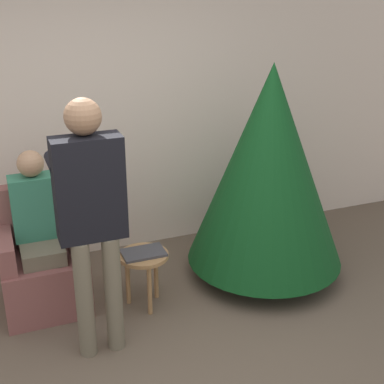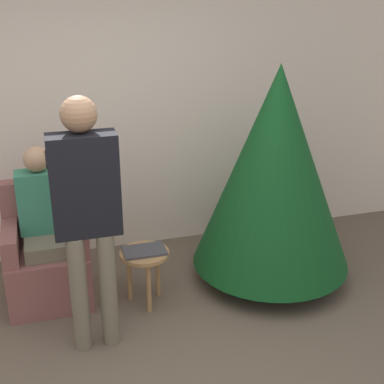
% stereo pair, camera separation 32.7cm
% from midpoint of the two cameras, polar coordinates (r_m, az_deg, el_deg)
% --- Properties ---
extents(wall_back, '(8.00, 0.06, 2.70)m').
position_cam_midpoint_polar(wall_back, '(4.87, -8.34, 8.51)').
color(wall_back, beige).
rests_on(wall_back, ground_plane).
extents(christmas_tree, '(1.34, 1.34, 1.86)m').
position_cam_midpoint_polar(christmas_tree, '(4.44, 10.93, 2.41)').
color(christmas_tree, brown).
rests_on(christmas_tree, ground_plane).
extents(armchair, '(0.64, 0.65, 0.95)m').
position_cam_midpoint_polar(armchair, '(4.47, -13.14, -6.90)').
color(armchair, brown).
rests_on(armchair, ground_plane).
extents(person_seated, '(0.36, 0.46, 1.27)m').
position_cam_midpoint_polar(person_seated, '(4.30, -13.52, -2.88)').
color(person_seated, '#6B604C').
rests_on(person_seated, ground_plane).
extents(person_standing, '(0.46, 0.57, 1.79)m').
position_cam_midpoint_polar(person_standing, '(3.54, -8.64, -1.21)').
color(person_standing, '#6B604C').
rests_on(person_standing, ground_plane).
extents(side_stool, '(0.39, 0.39, 0.46)m').
position_cam_midpoint_polar(side_stool, '(4.25, -2.86, -7.34)').
color(side_stool, '#A37547').
rests_on(side_stool, ground_plane).
extents(laptop, '(0.33, 0.22, 0.02)m').
position_cam_midpoint_polar(laptop, '(4.21, -2.89, -6.31)').
color(laptop, '#38383D').
rests_on(laptop, side_stool).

